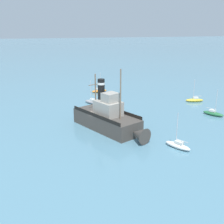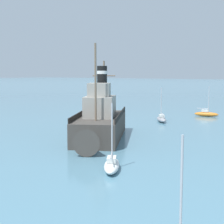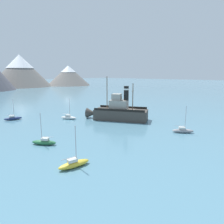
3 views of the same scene
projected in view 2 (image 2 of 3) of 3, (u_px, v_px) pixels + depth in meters
name	position (u px, v px, depth m)	size (l,w,h in m)	color
ground_plane	(93.00, 135.00, 38.78)	(600.00, 600.00, 0.00)	teal
old_tugboat	(100.00, 122.00, 36.31)	(9.39, 14.41, 9.90)	#423D38
sailboat_grey	(161.00, 119.00, 49.27)	(3.12, 3.72, 4.90)	gray
sailboat_orange	(206.00, 114.00, 55.37)	(3.92, 1.64, 4.90)	orange
sailboat_white	(112.00, 165.00, 24.98)	(2.82, 3.85, 4.90)	white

